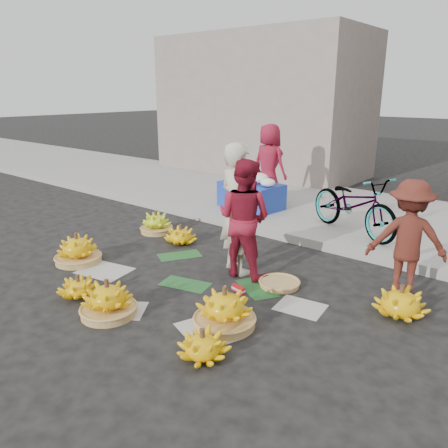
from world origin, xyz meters
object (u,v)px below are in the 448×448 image
Objects in this scene: banana_bunch_0 at (77,250)px; vendor_cream at (237,209)px; banana_bunch_4 at (224,309)px; bicycle at (354,204)px; flower_table at (251,194)px.

vendor_cream reaches higher than banana_bunch_0.
bicycle reaches higher than banana_bunch_4.
vendor_cream is 2.43m from bicycle.
flower_table is 0.70× the size of bicycle.
vendor_cream is (-0.83, 1.29, 0.71)m from banana_bunch_4.
bicycle is (2.71, 3.55, 0.43)m from banana_bunch_0.
vendor_cream reaches higher than bicycle.
bicycle reaches higher than banana_bunch_0.
banana_bunch_0 is 2.48m from vendor_cream.
vendor_cream is at bearing -173.30° from bicycle.
banana_bunch_4 is 0.54× the size of flower_table.
banana_bunch_4 is at bearing -154.45° from bicycle.
banana_bunch_4 is (2.85, -0.04, 0.00)m from banana_bunch_0.
flower_table is (0.41, 3.82, 0.22)m from banana_bunch_0.
flower_table reaches higher than banana_bunch_0.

